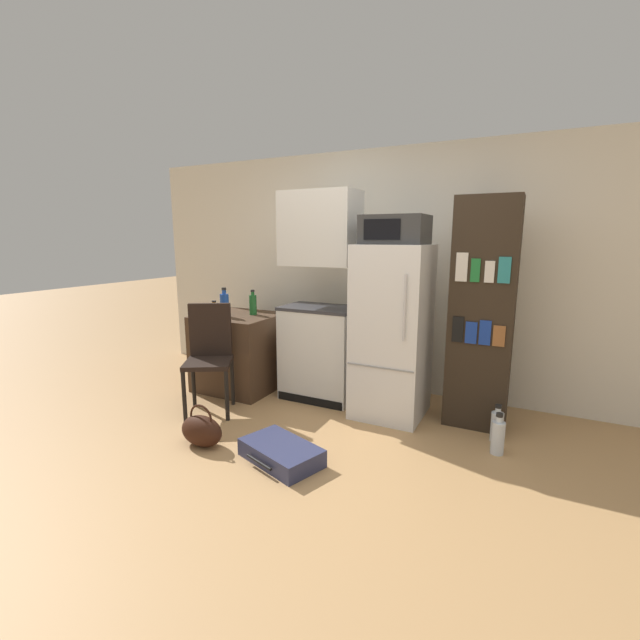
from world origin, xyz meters
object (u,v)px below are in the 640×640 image
at_px(suitcase_large_flat, 281,453).
at_px(refrigerator, 392,332).
at_px(microwave, 395,230).
at_px(side_table, 240,351).
at_px(handbag, 202,430).
at_px(water_bottle_middle, 497,426).
at_px(kitchen_hutch, 320,306).
at_px(water_bottle_front, 498,437).
at_px(bottle_amber_beer, 214,309).
at_px(chair, 209,349).
at_px(bottle_green_tall, 253,304).
at_px(bottle_blue_soda, 225,305).
at_px(bookshelf, 482,315).
at_px(bowl, 203,315).

bearing_deg(suitcase_large_flat, refrigerator, 89.11).
bearing_deg(microwave, side_table, -177.97).
relative_size(handbag, water_bottle_middle, 1.19).
height_order(kitchen_hutch, water_bottle_front, kitchen_hutch).
xyz_separation_m(suitcase_large_flat, water_bottle_middle, (1.35, 1.03, 0.06)).
bearing_deg(side_table, bottle_amber_beer, -149.51).
bearing_deg(refrigerator, chair, -156.61).
distance_m(refrigerator, suitcase_large_flat, 1.43).
distance_m(bottle_green_tall, chair, 0.75).
bearing_deg(suitcase_large_flat, chair, 173.44).
bearing_deg(water_bottle_middle, handbag, -151.18).
relative_size(chair, water_bottle_middle, 3.27).
distance_m(refrigerator, bottle_blue_soda, 1.71).
bearing_deg(kitchen_hutch, bottle_blue_soda, -163.12).
relative_size(bookshelf, bottle_blue_soda, 6.42).
relative_size(microwave, bowl, 4.41).
xyz_separation_m(side_table, chair, (0.12, -0.60, 0.18)).
relative_size(bookshelf, suitcase_large_flat, 2.85).
bearing_deg(water_bottle_front, bookshelf, 114.45).
xyz_separation_m(kitchen_hutch, bottle_green_tall, (-0.75, -0.06, -0.03)).
xyz_separation_m(bookshelf, water_bottle_front, (0.22, -0.49, -0.82)).
bearing_deg(microwave, bowl, -171.39).
bearing_deg(handbag, refrigerator, 48.91).
xyz_separation_m(kitchen_hutch, microwave, (0.75, -0.08, 0.72)).
bearing_deg(bottle_blue_soda, bottle_green_tall, 51.24).
xyz_separation_m(kitchen_hutch, bookshelf, (1.47, 0.06, 0.03)).
height_order(refrigerator, suitcase_large_flat, refrigerator).
relative_size(side_table, bookshelf, 0.41).
distance_m(bowl, chair, 0.58).
height_order(bottle_green_tall, bottle_amber_beer, bottle_green_tall).
xyz_separation_m(bottle_green_tall, bowl, (-0.41, -0.31, -0.09)).
relative_size(bottle_green_tall, water_bottle_middle, 0.86).
bearing_deg(bowl, suitcase_large_flat, -30.91).
height_order(refrigerator, bookshelf, bookshelf).
distance_m(bottle_blue_soda, water_bottle_front, 2.75).
bearing_deg(kitchen_hutch, side_table, -171.42).
distance_m(kitchen_hutch, microwave, 1.04).
xyz_separation_m(side_table, kitchen_hutch, (0.89, 0.13, 0.53)).
bearing_deg(water_bottle_middle, bookshelf, 125.42).
bearing_deg(water_bottle_middle, suitcase_large_flat, -142.65).
xyz_separation_m(refrigerator, bottle_blue_soda, (-1.69, -0.21, 0.15)).
bearing_deg(water_bottle_front, handbag, -156.26).
xyz_separation_m(chair, water_bottle_front, (2.46, 0.30, -0.45)).
height_order(bowl, suitcase_large_flat, bowl).
bearing_deg(refrigerator, water_bottle_middle, -9.11).
bearing_deg(handbag, bottle_green_tall, 107.72).
relative_size(refrigerator, bookshelf, 0.80).
height_order(handbag, water_bottle_front, handbag).
xyz_separation_m(bottle_amber_beer, water_bottle_middle, (2.77, 0.04, -0.73)).
bearing_deg(bottle_amber_beer, side_table, 30.49).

